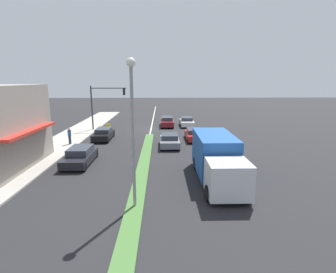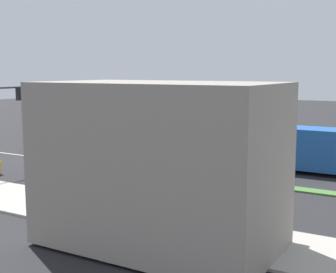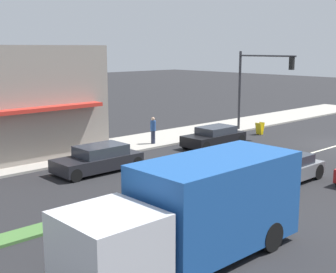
{
  "view_description": "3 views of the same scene",
  "coord_description": "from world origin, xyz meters",
  "views": [
    {
      "loc": [
        -1.4,
        34.65,
        6.47
      ],
      "look_at": [
        -1.95,
        13.22,
        1.81
      ],
      "focal_mm": 28.0,
      "sensor_mm": 36.0,
      "label": 1
    },
    {
      "loc": [
        25.16,
        24.77,
        6.5
      ],
      "look_at": [
        -0.68,
        9.8,
        2.29
      ],
      "focal_mm": 50.0,
      "sensor_mm": 36.0,
      "label": 2
    },
    {
      "loc": [
        -13.6,
        27.38,
        5.99
      ],
      "look_at": [
        1.46,
        13.4,
        2.06
      ],
      "focal_mm": 50.0,
      "sensor_mm": 36.0,
      "label": 3
    }
  ],
  "objects": [
    {
      "name": "sidewalk_right",
      "position": [
        9.0,
        18.5,
        0.06
      ],
      "size": [
        4.0,
        73.0,
        0.12
      ],
      "primitive_type": "cube",
      "color": "#A8A399",
      "rests_on": "ground"
    },
    {
      "name": "lane_marking_center",
      "position": [
        0.0,
        0.0,
        0.0
      ],
      "size": [
        0.16,
        60.0,
        0.01
      ],
      "primitive_type": "cube",
      "color": "beige",
      "rests_on": "ground"
    },
    {
      "name": "pedestrian",
      "position": [
        7.84,
        8.73,
        0.99
      ],
      "size": [
        0.34,
        0.34,
        1.65
      ],
      "color": "#282D42",
      "rests_on": "sidewalk_right"
    },
    {
      "name": "van_white",
      "position": [
        -5.0,
        -2.0,
        0.62
      ],
      "size": [
        1.83,
        3.89,
        1.27
      ],
      "color": "silver",
      "rests_on": "ground"
    },
    {
      "name": "sedan_dark",
      "position": [
        5.0,
        14.75,
        0.62
      ],
      "size": [
        1.87,
        4.34,
        1.29
      ],
      "color": "black",
      "rests_on": "ground"
    },
    {
      "name": "ground_plane",
      "position": [
        0.0,
        18.0,
        0.0
      ],
      "size": [
        160.0,
        160.0,
        0.0
      ],
      "primitive_type": "plane",
      "color": "#232326"
    },
    {
      "name": "suv_grey",
      "position": [
        -2.2,
        9.54,
        0.6
      ],
      "size": [
        1.88,
        3.82,
        1.22
      ],
      "color": "slate",
      "rests_on": "ground"
    },
    {
      "name": "building_corner_store",
      "position": [
        10.75,
        16.08,
        3.11
      ],
      "size": [
        5.73,
        8.6,
        5.98
      ],
      "color": "gray",
      "rests_on": "sidewalk_right"
    },
    {
      "name": "hatchback_red",
      "position": [
        -5.0,
        6.66,
        0.58
      ],
      "size": [
        1.8,
        4.07,
        1.2
      ],
      "color": "#AD1E1E",
      "rests_on": "ground"
    },
    {
      "name": "sedan_maroon",
      "position": [
        -2.2,
        -1.97,
        0.65
      ],
      "size": [
        1.79,
        4.26,
        1.34
      ],
      "color": "maroon",
      "rests_on": "ground"
    },
    {
      "name": "suv_black",
      "position": [
        5.0,
        6.25,
        0.61
      ],
      "size": [
        1.79,
        4.12,
        1.24
      ],
      "color": "black",
      "rests_on": "ground"
    },
    {
      "name": "delivery_truck",
      "position": [
        -5.0,
        18.36,
        1.47
      ],
      "size": [
        2.44,
        7.5,
        2.87
      ],
      "color": "silver",
      "rests_on": "ground"
    }
  ]
}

